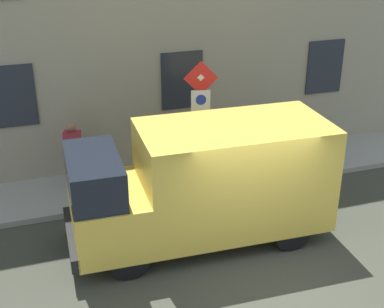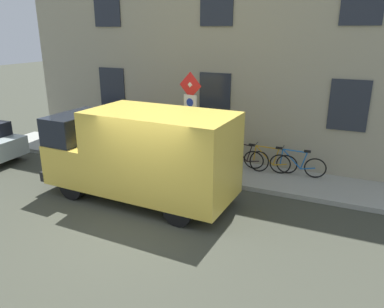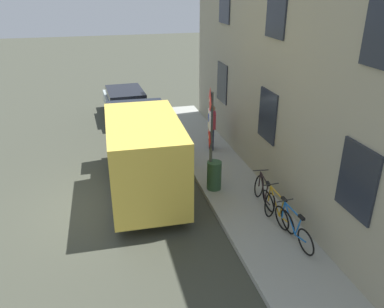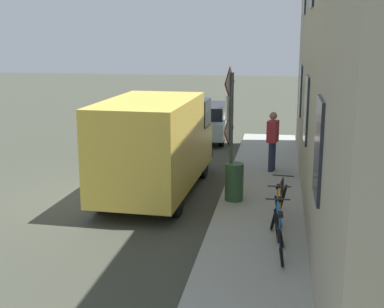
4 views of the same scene
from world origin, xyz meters
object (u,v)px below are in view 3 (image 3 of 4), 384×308
at_px(bicycle_orange, 278,209).
at_px(delivery_van, 143,152).
at_px(parked_hatchback, 125,102).
at_px(sign_post_stacked, 210,128).
at_px(bicycle_blue, 293,228).
at_px(litter_bin, 214,175).
at_px(bicycle_black, 264,194).
at_px(pedestrian, 212,126).

bearing_deg(bicycle_orange, delivery_van, 46.29).
bearing_deg(bicycle_orange, parked_hatchback, 14.13).
bearing_deg(sign_post_stacked, bicycle_orange, -61.19).
relative_size(sign_post_stacked, delivery_van, 0.57).
bearing_deg(bicycle_blue, sign_post_stacked, 17.30).
xyz_separation_m(delivery_van, litter_bin, (2.05, -0.63, -0.74)).
height_order(sign_post_stacked, parked_hatchback, sign_post_stacked).
bearing_deg(parked_hatchback, sign_post_stacked, -170.00).
relative_size(parked_hatchback, litter_bin, 4.52).
distance_m(delivery_van, bicycle_black, 3.76).
distance_m(delivery_van, litter_bin, 2.27).
distance_m(sign_post_stacked, parked_hatchback, 8.23).
relative_size(sign_post_stacked, pedestrian, 1.78).
bearing_deg(parked_hatchback, delivery_van, 176.32).
relative_size(bicycle_blue, bicycle_black, 1.00).
xyz_separation_m(parked_hatchback, pedestrian, (2.73, -5.05, 0.34)).
bearing_deg(delivery_van, parked_hatchback, 0.58).
distance_m(bicycle_black, pedestrian, 4.27).
xyz_separation_m(bicycle_orange, litter_bin, (-1.07, 2.13, 0.08)).
bearing_deg(parked_hatchback, pedestrian, -154.13).
xyz_separation_m(bicycle_blue, pedestrian, (-0.24, 5.93, 0.56)).
height_order(parked_hatchback, bicycle_black, parked_hatchback).
bearing_deg(bicycle_blue, parked_hatchback, 10.78).
height_order(bicycle_blue, bicycle_black, same).
bearing_deg(delivery_van, bicycle_orange, -129.72).
relative_size(delivery_van, pedestrian, 3.13).
bearing_deg(litter_bin, pedestrian, 74.29).
height_order(delivery_van, litter_bin, delivery_van).
relative_size(bicycle_orange, bicycle_black, 1.00).
height_order(sign_post_stacked, bicycle_black, sign_post_stacked).
relative_size(delivery_van, bicycle_orange, 3.14).
height_order(bicycle_blue, litter_bin, litter_bin).
height_order(bicycle_blue, pedestrian, pedestrian).
bearing_deg(pedestrian, bicycle_black, -71.75).
xyz_separation_m(bicycle_orange, pedestrian, (-0.24, 5.08, 0.56)).
bearing_deg(bicycle_black, bicycle_blue, -172.45).
distance_m(sign_post_stacked, bicycle_black, 2.42).
bearing_deg(sign_post_stacked, pedestrian, 71.21).
bearing_deg(bicycle_blue, litter_bin, 15.39).
height_order(delivery_van, bicycle_blue, delivery_van).
bearing_deg(bicycle_blue, bicycle_black, -4.39).
bearing_deg(pedestrian, bicycle_blue, -72.72).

